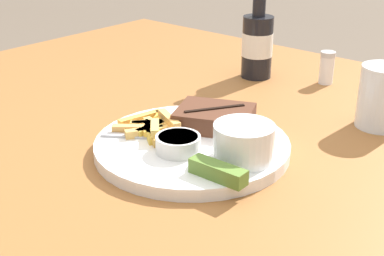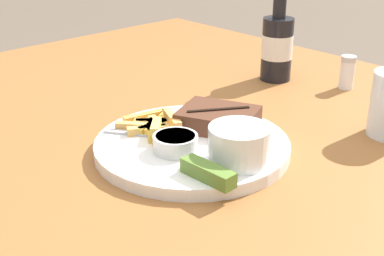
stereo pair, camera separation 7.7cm
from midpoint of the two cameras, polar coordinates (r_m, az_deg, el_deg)
The scene contains 10 objects.
dining_table at distance 0.82m, azimuth 2.71°, elevation -6.82°, with size 1.42×1.19×0.73m.
dinner_plate at distance 0.78m, azimuth 2.82°, elevation -2.01°, with size 0.29×0.29×0.02m.
steak_portion at distance 0.82m, azimuth 5.51°, elevation 0.95°, with size 0.14×0.13×0.03m.
fries_pile at distance 0.81m, azimuth -1.27°, elevation 0.27°, with size 0.10×0.10×0.02m.
coleslaw_cup at distance 0.71m, azimuth 8.00°, elevation -1.67°, with size 0.08×0.08×0.05m.
dipping_sauce_cup at distance 0.74m, azimuth 1.19°, elevation -1.59°, with size 0.06×0.06×0.02m.
pickle_spear at distance 0.67m, azimuth 5.01°, elevation -4.84°, with size 0.08×0.02×0.02m.
fork_utensil at distance 0.79m, azimuth -2.46°, elevation -0.74°, with size 0.12×0.08×0.00m.
beer_bottle at distance 1.09m, azimuth 11.09°, elevation 8.68°, with size 0.06×0.06×0.20m.
salt_shaker at distance 1.08m, azimuth 18.36°, elevation 5.59°, with size 0.03×0.03×0.07m.
Camera 2 is at (0.52, -0.48, 1.08)m, focal length 50.00 mm.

